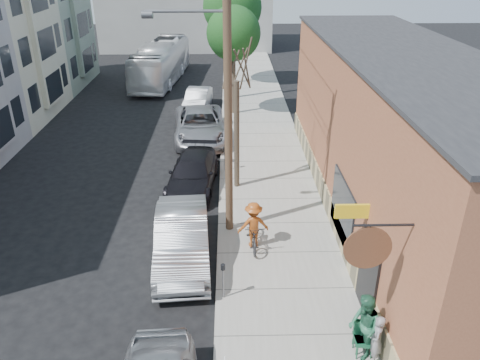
{
  "coord_description": "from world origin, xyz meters",
  "views": [
    {
      "loc": [
        2.49,
        -11.81,
        9.9
      ],
      "look_at": [
        2.89,
        5.14,
        1.5
      ],
      "focal_mm": 35.0,
      "sensor_mm": 36.0,
      "label": 1
    }
  ],
  "objects_px": {
    "patio_chair_b": "(363,341)",
    "patron_grey": "(376,340)",
    "patron_green": "(364,327)",
    "parking_meter_near": "(223,276)",
    "tree_leafy_mid": "(234,34)",
    "utility_pole_near": "(226,96)",
    "cyclist": "(253,225)",
    "car_1": "(182,239)",
    "tree_leafy_far": "(232,8)",
    "tree_bare": "(237,136)",
    "bus": "(161,62)",
    "car_2": "(193,173)",
    "car_3": "(200,125)",
    "car_4": "(198,99)",
    "parking_meter_far": "(225,155)",
    "patio_chair_a": "(363,337)"
  },
  "relations": [
    {
      "from": "patio_chair_b",
      "to": "patron_grey",
      "type": "bearing_deg",
      "value": -41.08
    },
    {
      "from": "patio_chair_b",
      "to": "patron_green",
      "type": "height_order",
      "value": "patron_green"
    },
    {
      "from": "parking_meter_near",
      "to": "tree_leafy_mid",
      "type": "xyz_separation_m",
      "value": [
        0.55,
        18.26,
        4.24
      ]
    },
    {
      "from": "parking_meter_near",
      "to": "utility_pole_near",
      "type": "xyz_separation_m",
      "value": [
        0.14,
        4.02,
        4.43
      ]
    },
    {
      "from": "patio_chair_b",
      "to": "cyclist",
      "type": "height_order",
      "value": "cyclist"
    },
    {
      "from": "patio_chair_b",
      "to": "car_1",
      "type": "xyz_separation_m",
      "value": [
        -5.18,
        4.59,
        0.26
      ]
    },
    {
      "from": "parking_meter_near",
      "to": "car_1",
      "type": "height_order",
      "value": "car_1"
    },
    {
      "from": "car_1",
      "to": "tree_leafy_far",
      "type": "bearing_deg",
      "value": 80.86
    },
    {
      "from": "tree_bare",
      "to": "bus",
      "type": "height_order",
      "value": "tree_bare"
    },
    {
      "from": "bus",
      "to": "car_1",
      "type": "bearing_deg",
      "value": -75.76
    },
    {
      "from": "tree_bare",
      "to": "tree_leafy_mid",
      "type": "distance_m",
      "value": 10.93
    },
    {
      "from": "patio_chair_b",
      "to": "car_1",
      "type": "distance_m",
      "value": 6.92
    },
    {
      "from": "patron_grey",
      "to": "car_2",
      "type": "height_order",
      "value": "patron_grey"
    },
    {
      "from": "car_2",
      "to": "car_3",
      "type": "bearing_deg",
      "value": 95.28
    },
    {
      "from": "car_4",
      "to": "tree_leafy_mid",
      "type": "bearing_deg",
      "value": -22.08
    },
    {
      "from": "car_2",
      "to": "tree_bare",
      "type": "bearing_deg",
      "value": 0.75
    },
    {
      "from": "car_1",
      "to": "bus",
      "type": "height_order",
      "value": "bus"
    },
    {
      "from": "parking_meter_near",
      "to": "tree_bare",
      "type": "distance_m",
      "value": 7.84
    },
    {
      "from": "car_1",
      "to": "car_2",
      "type": "bearing_deg",
      "value": 85.65
    },
    {
      "from": "tree_leafy_far",
      "to": "car_2",
      "type": "distance_m",
      "value": 19.12
    },
    {
      "from": "tree_bare",
      "to": "tree_leafy_mid",
      "type": "xyz_separation_m",
      "value": [
        -0.0,
        10.6,
        2.64
      ]
    },
    {
      "from": "parking_meter_far",
      "to": "bus",
      "type": "relative_size",
      "value": 0.11
    },
    {
      "from": "car_1",
      "to": "tree_bare",
      "type": "bearing_deg",
      "value": 65.38
    },
    {
      "from": "parking_meter_near",
      "to": "car_4",
      "type": "relative_size",
      "value": 0.29
    },
    {
      "from": "tree_leafy_mid",
      "to": "car_1",
      "type": "height_order",
      "value": "tree_leafy_mid"
    },
    {
      "from": "patron_green",
      "to": "bus",
      "type": "relative_size",
      "value": 0.17
    },
    {
      "from": "utility_pole_near",
      "to": "bus",
      "type": "distance_m",
      "value": 24.1
    },
    {
      "from": "car_1",
      "to": "bus",
      "type": "xyz_separation_m",
      "value": [
        -3.84,
        24.94,
        0.72
      ]
    },
    {
      "from": "tree_bare",
      "to": "patio_chair_a",
      "type": "xyz_separation_m",
      "value": [
        3.2,
        -9.88,
        -1.99
      ]
    },
    {
      "from": "patio_chair_a",
      "to": "bus",
      "type": "xyz_separation_m",
      "value": [
        -9.04,
        29.4,
        0.99
      ]
    },
    {
      "from": "parking_meter_far",
      "to": "patron_green",
      "type": "height_order",
      "value": "patron_green"
    },
    {
      "from": "patron_green",
      "to": "car_4",
      "type": "height_order",
      "value": "patron_green"
    },
    {
      "from": "car_4",
      "to": "cyclist",
      "type": "bearing_deg",
      "value": -73.98
    },
    {
      "from": "patron_green",
      "to": "patron_grey",
      "type": "bearing_deg",
      "value": 43.12
    },
    {
      "from": "cyclist",
      "to": "utility_pole_near",
      "type": "bearing_deg",
      "value": -62.88
    },
    {
      "from": "cyclist",
      "to": "car_2",
      "type": "xyz_separation_m",
      "value": [
        -2.51,
        4.99,
        -0.31
      ]
    },
    {
      "from": "tree_leafy_far",
      "to": "patron_green",
      "type": "height_order",
      "value": "tree_leafy_far"
    },
    {
      "from": "parking_meter_near",
      "to": "tree_leafy_mid",
      "type": "distance_m",
      "value": 18.76
    },
    {
      "from": "car_3",
      "to": "car_1",
      "type": "bearing_deg",
      "value": -95.12
    },
    {
      "from": "patio_chair_b",
      "to": "cyclist",
      "type": "distance_m",
      "value": 5.83
    },
    {
      "from": "car_4",
      "to": "parking_meter_far",
      "type": "bearing_deg",
      "value": -73.51
    },
    {
      "from": "utility_pole_near",
      "to": "car_1",
      "type": "distance_m",
      "value": 5.14
    },
    {
      "from": "bus",
      "to": "parking_meter_far",
      "type": "bearing_deg",
      "value": -68.03
    },
    {
      "from": "patron_green",
      "to": "car_2",
      "type": "bearing_deg",
      "value": -155.89
    },
    {
      "from": "parking_meter_near",
      "to": "patron_green",
      "type": "xyz_separation_m",
      "value": [
        3.68,
        -2.35,
        0.12
      ]
    },
    {
      "from": "utility_pole_near",
      "to": "tree_leafy_mid",
      "type": "xyz_separation_m",
      "value": [
        0.41,
        14.24,
        -0.19
      ]
    },
    {
      "from": "patron_green",
      "to": "car_1",
      "type": "height_order",
      "value": "patron_green"
    },
    {
      "from": "patron_green",
      "to": "bus",
      "type": "bearing_deg",
      "value": -165.78
    },
    {
      "from": "car_3",
      "to": "car_4",
      "type": "relative_size",
      "value": 1.45
    },
    {
      "from": "car_2",
      "to": "bus",
      "type": "distance_m",
      "value": 19.77
    }
  ]
}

